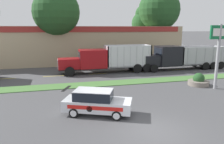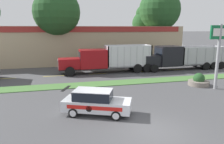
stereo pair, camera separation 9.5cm
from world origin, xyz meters
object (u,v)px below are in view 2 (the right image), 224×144
Objects in this scene: rally_car at (96,102)px; store_sign_post at (219,46)px; stone_planter at (199,81)px; dump_truck_trail at (175,58)px; dump_truck_mid at (100,60)px.

rally_car is 0.80× the size of store_sign_post.
store_sign_post reaches higher than stone_planter.
rally_car is at bearing -157.11° from stone_planter.
rally_car is 12.78m from store_sign_post.
store_sign_post is (-1.36, -9.64, 2.43)m from dump_truck_trail.
rally_car is at bearing -102.25° from dump_truck_mid.
rally_car is (-2.85, -13.12, -0.79)m from dump_truck_mid.
store_sign_post is (9.08, -9.85, 2.42)m from dump_truck_mid.
store_sign_post reaches higher than rally_car.
rally_car is at bearing -164.68° from store_sign_post.
stone_planter is at bearing -104.31° from dump_truck_trail.
store_sign_post is at bearing -63.63° from stone_planter.
store_sign_post reaches higher than dump_truck_trail.
dump_truck_trail reaches higher than dump_truck_mid.
rally_car reaches higher than stone_planter.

